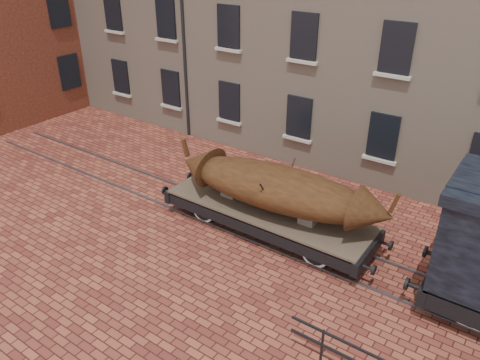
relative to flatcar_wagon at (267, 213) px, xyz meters
The scene contains 4 objects.
ground 1.13m from the flatcar_wagon, ahead, with size 90.00×90.00×0.00m, color maroon.
rail_track 1.11m from the flatcar_wagon, ahead, with size 30.00×1.52×0.06m.
flatcar_wagon is the anchor object (origin of this frame).
iron_boat 1.12m from the flatcar_wagon, ahead, with size 7.33×2.42×1.72m.
Camera 1 is at (5.85, -11.09, 8.80)m, focal length 35.00 mm.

